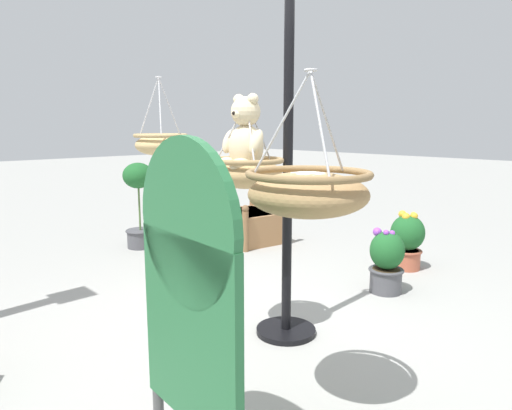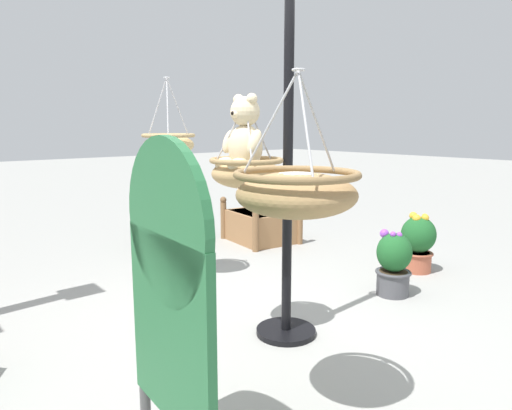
% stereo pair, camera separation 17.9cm
% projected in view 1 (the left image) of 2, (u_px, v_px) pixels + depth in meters
% --- Properties ---
extents(ground_plane, '(40.00, 40.00, 0.00)m').
position_uv_depth(ground_plane, '(261.00, 330.00, 3.52)').
color(ground_plane, '#9E9E99').
extents(display_pole_central, '(0.44, 0.44, 2.47)m').
position_uv_depth(display_pole_central, '(287.00, 232.00, 3.34)').
color(display_pole_central, black).
rests_on(display_pole_central, ground).
extents(hanging_basket_with_teddy, '(0.51, 0.51, 0.59)m').
position_uv_depth(hanging_basket_with_teddy, '(247.00, 171.00, 3.20)').
color(hanging_basket_with_teddy, tan).
extents(teddy_bear, '(0.36, 0.32, 0.52)m').
position_uv_depth(teddy_bear, '(244.00, 138.00, 3.15)').
color(teddy_bear, beige).
extents(hanging_basket_left_high, '(0.61, 0.61, 0.70)m').
position_uv_depth(hanging_basket_left_high, '(308.00, 191.00, 2.24)').
color(hanging_basket_left_high, '#A37F51').
extents(hanging_basket_right_low, '(0.51, 0.51, 0.73)m').
position_uv_depth(hanging_basket_right_low, '(161.00, 143.00, 4.40)').
color(hanging_basket_right_low, tan).
extents(wooden_planter_box, '(0.97, 0.87, 0.58)m').
position_uv_depth(wooden_planter_box, '(249.00, 225.00, 6.21)').
color(wooden_planter_box, '#9E7047').
rests_on(wooden_planter_box, ground).
extents(potted_plant_fern_front, '(0.32, 0.32, 0.60)m').
position_uv_depth(potted_plant_fern_front, '(387.00, 261.00, 4.27)').
color(potted_plant_fern_front, '#4C4C51').
rests_on(potted_plant_fern_front, ground).
extents(potted_plant_bushy_green, '(0.38, 0.38, 1.08)m').
position_uv_depth(potted_plant_bushy_green, '(139.00, 201.00, 5.82)').
color(potted_plant_bushy_green, '#4C4C51').
rests_on(potted_plant_bushy_green, ground).
extents(potted_plant_trailing_ivy, '(0.36, 0.36, 0.63)m').
position_uv_depth(potted_plant_trailing_ivy, '(407.00, 240.00, 4.98)').
color(potted_plant_trailing_ivy, '#AD563D').
rests_on(potted_plant_trailing_ivy, ground).
extents(display_sign_board, '(0.68, 0.09, 1.49)m').
position_uv_depth(display_sign_board, '(188.00, 289.00, 1.86)').
color(display_sign_board, '#286B3D').
rests_on(display_sign_board, ground).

